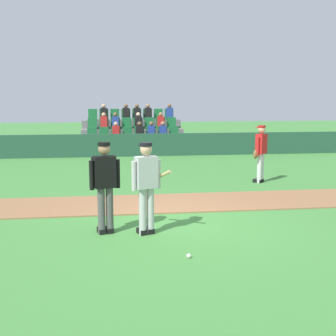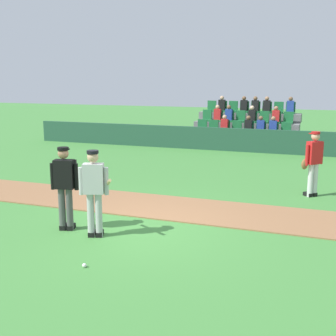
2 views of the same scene
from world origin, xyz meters
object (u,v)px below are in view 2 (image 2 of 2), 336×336
Objects in this scene: batter_grey_jersey at (94,190)px; runner_red_jersey at (313,161)px; umpire_home_plate at (65,183)px; baseball at (84,265)px.

runner_red_jersey is at bearing 50.53° from batter_grey_jersey.
runner_red_jersey is (4.70, 4.60, -0.04)m from umpire_home_plate.
umpire_home_plate is at bearing 130.92° from baseball.
batter_grey_jersey is at bearing -129.47° from runner_red_jersey.
batter_grey_jersey is 23.78× the size of baseball.
batter_grey_jersey and umpire_home_plate have the same top height.
umpire_home_plate is (-0.78, 0.16, 0.03)m from batter_grey_jersey.
batter_grey_jersey is 1.00× the size of runner_red_jersey.
batter_grey_jersey is at bearing -11.86° from umpire_home_plate.
baseball is at bearing -49.08° from umpire_home_plate.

